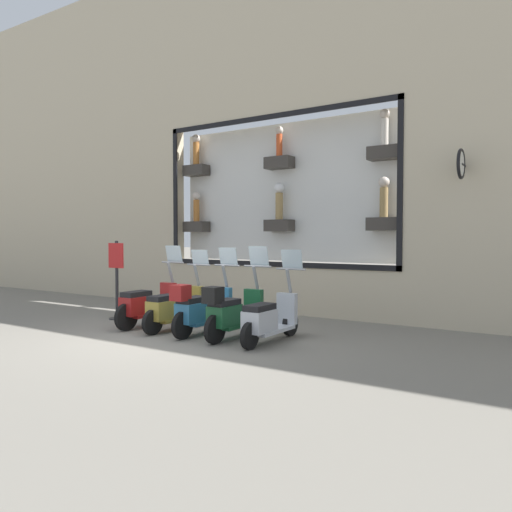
% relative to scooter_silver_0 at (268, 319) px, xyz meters
% --- Properties ---
extents(ground_plane, '(120.00, 120.00, 0.00)m').
position_rel_scooter_silver_0_xyz_m(ground_plane, '(-0.47, 1.70, -0.41)').
color(ground_plane, gray).
extents(building_facade, '(1.20, 36.00, 9.10)m').
position_rel_scooter_silver_0_xyz_m(building_facade, '(3.14, 1.70, 4.23)').
color(building_facade, beige).
rests_on(building_facade, ground_plane).
extents(scooter_silver_0, '(1.79, 0.60, 1.59)m').
position_rel_scooter_silver_0_xyz_m(scooter_silver_0, '(0.00, 0.00, 0.00)').
color(scooter_silver_0, black).
rests_on(scooter_silver_0, ground_plane).
extents(scooter_green_1, '(1.80, 0.61, 1.64)m').
position_rel_scooter_silver_0_xyz_m(scooter_green_1, '(-0.06, 0.72, 0.06)').
color(scooter_green_1, black).
rests_on(scooter_green_1, ground_plane).
extents(scooter_teal_2, '(1.80, 0.60, 1.61)m').
position_rel_scooter_silver_0_xyz_m(scooter_teal_2, '(-0.06, 1.45, 0.06)').
color(scooter_teal_2, black).
rests_on(scooter_teal_2, ground_plane).
extents(scooter_olive_3, '(1.79, 0.60, 1.55)m').
position_rel_scooter_silver_0_xyz_m(scooter_olive_3, '(0.00, 2.17, 0.01)').
color(scooter_olive_3, black).
rests_on(scooter_olive_3, ground_plane).
extents(scooter_red_4, '(1.81, 0.60, 1.63)m').
position_rel_scooter_silver_0_xyz_m(scooter_red_4, '(0.01, 2.90, 0.03)').
color(scooter_red_4, black).
rests_on(scooter_red_4, ground_plane).
extents(shop_sign_post, '(0.36, 0.45, 1.73)m').
position_rel_scooter_silver_0_xyz_m(shop_sign_post, '(0.32, 4.13, 0.52)').
color(shop_sign_post, '#232326').
rests_on(shop_sign_post, ground_plane).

